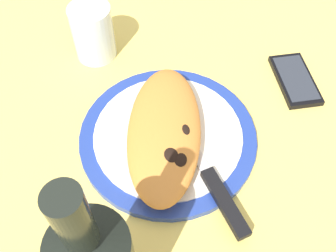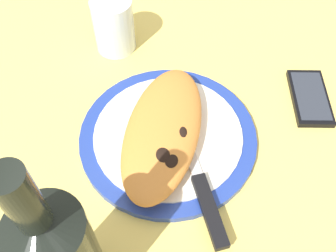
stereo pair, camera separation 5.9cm
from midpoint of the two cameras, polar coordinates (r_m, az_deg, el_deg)
name	(u,v)px [view 2 (the right image)]	position (r cm, az deg, el deg)	size (l,w,h in cm)	color
ground_plane	(168,144)	(63.42, 2.67, -2.88)	(150.00, 150.00, 3.00)	#EACC60
plate	(168,136)	(61.51, 2.75, -1.73)	(27.94, 27.94, 1.63)	#233D99
calzone	(163,131)	(58.21, 2.16, -0.90)	(25.99, 13.12, 4.65)	orange
fork	(133,138)	(60.08, -2.38, -1.94)	(15.65, 2.27, 0.40)	silver
knife	(202,188)	(55.95, 8.03, -9.26)	(24.56, 11.46, 1.20)	silver
smartphone	(310,97)	(71.87, 22.33, 3.74)	(12.60, 7.37, 1.16)	black
water_glass	(114,28)	(73.41, -5.57, 14.00)	(7.41, 7.41, 10.25)	silver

